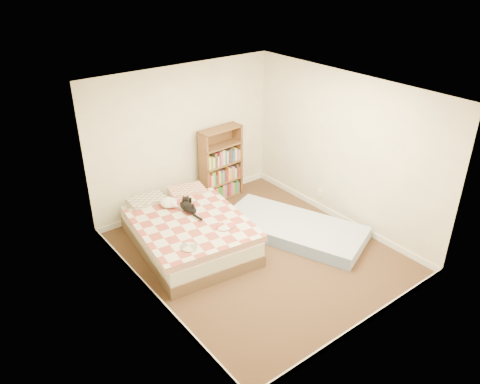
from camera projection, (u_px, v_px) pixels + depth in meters
room at (259, 183)px, 6.57m from camera, size 3.51×4.01×2.51m
bed at (187, 231)px, 7.21m from camera, size 1.76×2.29×0.57m
bookshelf at (220, 172)px, 8.49m from camera, size 0.83×0.32×1.36m
floor_mattress at (293, 228)px, 7.56m from camera, size 1.79×2.47×0.20m
black_cat at (187, 206)px, 7.24m from camera, size 0.32×0.67×0.15m
white_dog at (169, 202)px, 7.34m from camera, size 0.37×0.38×0.14m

